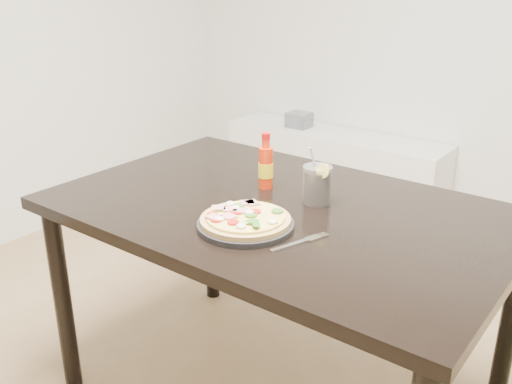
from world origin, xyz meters
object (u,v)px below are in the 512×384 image
Objects in this scene: fork at (301,242)px; cola_cup at (317,185)px; hot_sauce_bottle at (266,166)px; dining_table at (279,229)px; pizza at (244,218)px; plate at (246,225)px; media_console at (333,171)px.

cola_cup is at bearing 132.86° from fork.
cola_cup is (0.20, -0.01, -0.02)m from hot_sauce_bottle.
pizza is (0.02, -0.20, 0.11)m from dining_table.
plate is at bearing 9.85° from pizza.
hot_sauce_bottle is 0.21m from cola_cup.
hot_sauce_bottle is at bearing 177.60° from cola_cup.
plate is at bearing -156.15° from fork.
media_console is at bearing 136.19° from fork.
hot_sauce_bottle reaches higher than dining_table.
hot_sauce_bottle reaches higher than plate.
pizza is 2.05m from media_console.
dining_table is 0.23m from pizza.
dining_table is 7.77× the size of cola_cup.
cola_cup reaches higher than pizza.
pizza is at bearing -85.23° from dining_table.
hot_sauce_bottle is (-0.14, 0.29, 0.05)m from pizza.
cola_cup is at bearing 77.74° from plate.
plate reaches higher than media_console.
plate is 1.07× the size of pizza.
cola_cup reaches higher than fork.
dining_table is 0.18m from cola_cup.
hot_sauce_bottle reaches higher than media_console.
fork is at bearing -66.38° from cola_cup.
cola_cup is at bearing 47.26° from dining_table.
plate is 1.46× the size of hot_sauce_bottle.
dining_table is at bearing 94.77° from pizza.
cola_cup is at bearing 77.15° from pizza.
media_console is (-0.60, 1.55, -0.57)m from hot_sauce_bottle.
pizza reaches higher than dining_table.
cola_cup is 0.98× the size of fork.
cola_cup reaches higher than media_console.
fork reaches higher than dining_table.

